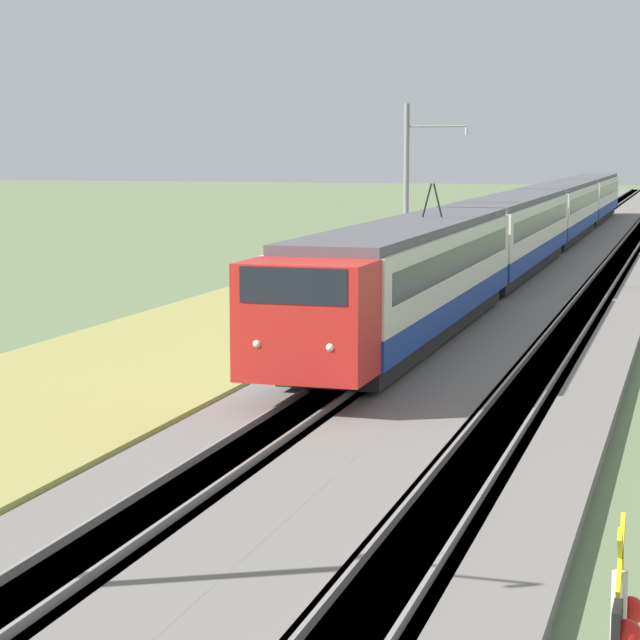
% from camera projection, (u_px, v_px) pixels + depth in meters
% --- Properties ---
extents(ballast_main, '(240.00, 4.40, 0.30)m').
position_uv_depth(ballast_main, '(512.00, 276.00, 57.89)').
color(ballast_main, slate).
rests_on(ballast_main, ground).
extents(ballast_adjacent, '(240.00, 4.40, 0.30)m').
position_uv_depth(ballast_adjacent, '(608.00, 279.00, 56.63)').
color(ballast_adjacent, slate).
rests_on(ballast_adjacent, ground).
extents(track_main, '(240.00, 1.57, 0.45)m').
position_uv_depth(track_main, '(512.00, 276.00, 57.89)').
color(track_main, '#4C4238').
rests_on(track_main, ground).
extents(track_adjacent, '(240.00, 1.57, 0.45)m').
position_uv_depth(track_adjacent, '(608.00, 279.00, 56.62)').
color(track_adjacent, '#4C4238').
rests_on(track_adjacent, ground).
extents(grass_verge, '(240.00, 8.33, 0.12)m').
position_uv_depth(grass_verge, '(367.00, 273.00, 59.89)').
color(grass_verge, '#99934C').
rests_on(grass_verge, ground).
extents(passenger_train, '(86.33, 3.01, 4.93)m').
position_uv_depth(passenger_train, '(541.00, 217.00, 67.68)').
color(passenger_train, red).
rests_on(passenger_train, ground).
extents(catenary_mast_mid, '(0.22, 2.56, 7.80)m').
position_uv_depth(catenary_mast_mid, '(408.00, 198.00, 49.97)').
color(catenary_mast_mid, slate).
rests_on(catenary_mast_mid, ground).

